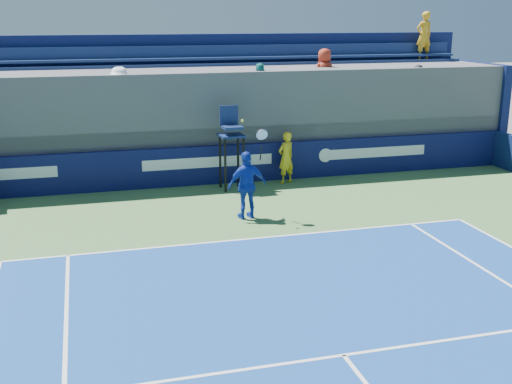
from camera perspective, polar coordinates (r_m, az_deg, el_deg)
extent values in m
imported|color=gold|center=(19.74, 2.68, 3.08)|extent=(0.69, 0.59, 1.60)
cube|color=white|center=(14.94, -0.39, -4.17)|extent=(10.97, 0.07, 0.00)
cube|color=white|center=(10.21, 7.80, -14.17)|extent=(8.23, 0.07, 0.00)
cube|color=#0B0F42|center=(19.67, -4.30, 2.38)|extent=(20.40, 0.20, 1.20)
cube|color=white|center=(19.54, -4.25, 2.65)|extent=(4.00, 0.01, 0.32)
cube|color=white|center=(21.26, 10.48, 3.48)|extent=(3.60, 0.01, 0.32)
cylinder|color=white|center=(20.58, 6.20, 3.26)|extent=(0.44, 0.01, 0.44)
cylinder|color=black|center=(18.70, -2.75, 2.34)|extent=(0.07, 0.07, 1.60)
cylinder|color=black|center=(18.85, -1.11, 2.47)|extent=(0.07, 0.07, 1.60)
cylinder|color=black|center=(19.22, -3.20, 2.70)|extent=(0.07, 0.07, 1.60)
cylinder|color=black|center=(19.37, -1.60, 2.82)|extent=(0.07, 0.07, 1.60)
cube|color=#0F1D4E|center=(18.87, -2.19, 5.04)|extent=(0.74, 0.74, 0.06)
cube|color=navy|center=(18.73, -2.11, 5.74)|extent=(0.57, 0.48, 0.08)
cube|color=#13214A|center=(19.02, -2.43, 6.81)|extent=(0.55, 0.09, 0.60)
imported|color=#1432A4|center=(16.22, -0.79, 0.61)|extent=(1.07, 0.56, 1.74)
cylinder|color=black|center=(16.09, 0.44, 3.48)|extent=(0.04, 0.16, 0.39)
torus|color=silver|center=(15.93, 0.53, 5.12)|extent=(0.30, 0.13, 0.29)
cylinder|color=white|center=(15.93, 0.53, 5.12)|extent=(0.25, 0.09, 0.24)
sphere|color=#D5EE34|center=(15.73, -1.23, 6.35)|extent=(0.07, 0.07, 0.07)
cube|color=#4B4B50|center=(21.30, -5.35, 6.35)|extent=(20.40, 3.60, 3.38)
cube|color=#4B4B50|center=(20.02, -4.66, 5.16)|extent=(20.40, 0.90, 0.55)
cube|color=navy|center=(19.85, -4.63, 6.46)|extent=(20.00, 0.45, 0.08)
cube|color=navy|center=(20.06, -4.78, 7.13)|extent=(20.00, 0.06, 0.45)
cube|color=#4B4B50|center=(20.81, -5.16, 7.07)|extent=(20.40, 0.90, 0.55)
cube|color=navy|center=(20.65, -5.14, 8.34)|extent=(20.00, 0.45, 0.08)
cube|color=navy|center=(20.87, -5.28, 8.97)|extent=(20.00, 0.06, 0.45)
cube|color=#4B4B50|center=(21.61, -5.62, 8.85)|extent=(20.40, 0.90, 0.55)
cube|color=navy|center=(21.47, -5.61, 10.08)|extent=(20.00, 0.45, 0.08)
cube|color=navy|center=(21.69, -5.74, 10.66)|extent=(20.00, 0.06, 0.45)
cube|color=#4B4B50|center=(22.44, -6.06, 10.49)|extent=(20.40, 0.90, 0.55)
cube|color=navy|center=(22.31, -6.05, 11.68)|extent=(20.00, 0.45, 0.08)
cube|color=navy|center=(22.54, -6.17, 12.23)|extent=(20.00, 0.06, 0.45)
cube|color=#0C1647|center=(23.13, -6.24, 8.33)|extent=(20.80, 0.30, 4.40)
cube|color=#0C1647|center=(25.20, 18.68, 7.05)|extent=(0.30, 3.90, 3.40)
imported|color=white|center=(19.50, -11.94, 8.17)|extent=(1.32, 0.98, 1.81)
imported|color=#188680|center=(20.20, 0.41, 8.79)|extent=(1.10, 0.49, 1.84)
imported|color=#A22B17|center=(21.78, 6.08, 10.40)|extent=(0.89, 0.67, 1.66)
imported|color=black|center=(22.27, 14.04, 8.77)|extent=(0.66, 0.47, 1.69)
imported|color=gold|center=(25.33, 14.70, 13.30)|extent=(0.67, 0.48, 1.75)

